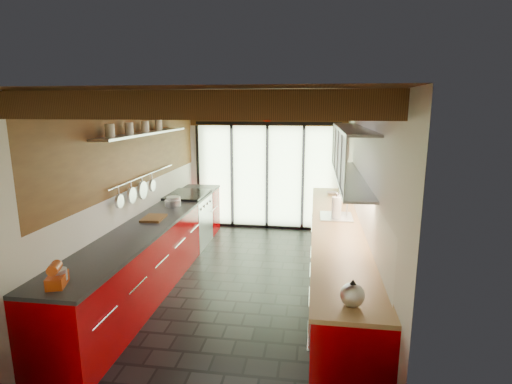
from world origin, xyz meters
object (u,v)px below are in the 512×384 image
Objects in this scene: soap_bottle at (336,209)px; bowl at (332,193)px; stand_mixer at (57,276)px; kettle at (352,293)px; paper_towel at (336,208)px.

bowl is (0.00, 1.42, -0.07)m from soap_bottle.
stand_mixer is 1.48× the size of bowl.
stand_mixer is 1.02× the size of kettle.
kettle is 1.42× the size of soap_bottle.
paper_towel is 1.93× the size of soap_bottle.
stand_mixer is at bearing -121.37° from bowl.
stand_mixer reaches higher than bowl.
soap_bottle is 1.02× the size of bowl.
stand_mixer is at bearing -132.78° from soap_bottle.
bowl is (0.00, 4.16, -0.08)m from kettle.
kettle reaches higher than soap_bottle.
bowl is at bearing 90.00° from kettle.
soap_bottle is at bearing 90.00° from paper_towel.
paper_towel is at bearing 45.27° from stand_mixer.
kettle is (2.54, 0.01, 0.01)m from stand_mixer.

